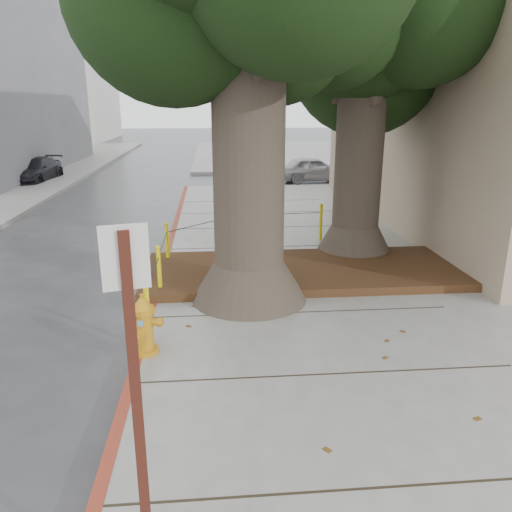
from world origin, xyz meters
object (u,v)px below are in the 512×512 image
Objects in this scene: fire_hydrant at (144,325)px; car_red at (430,166)px; car_silver at (313,169)px; signpost at (137,411)px; car_dark at (34,170)px.

car_red is at bearing 68.96° from fire_hydrant.
car_silver is at bearing 89.32° from car_red.
car_red is (11.37, 16.72, 0.07)m from fire_hydrant.
signpost reaches higher than car_dark.
fire_hydrant is at bearing -62.33° from car_dark.
signpost is 23.16m from car_red.
signpost is at bearing 148.51° from car_red.
car_silver is 12.79m from car_dark.
signpost is 0.70× the size of car_dark.
car_dark is at bearing 79.26° from car_silver.
signpost is 20.82m from car_silver.
car_red is at bearing -94.03° from car_silver.
car_red is at bearing 48.40° from signpost.
car_red is 1.01× the size of car_dark.
fire_hydrant is 17.39m from car_silver.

